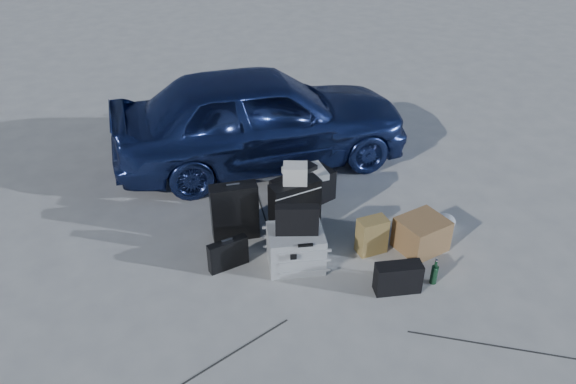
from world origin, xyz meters
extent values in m
plane|color=beige|center=(0.00, 0.00, 0.00)|extent=(60.00, 60.00, 0.00)
imported|color=navy|center=(0.11, 2.55, 0.62)|extent=(3.80, 1.84, 1.25)
cube|color=#A8ABAE|center=(-0.29, 0.45, 0.19)|extent=(0.62, 0.55, 0.39)
cube|color=black|center=(-0.29, 0.43, 0.54)|extent=(0.42, 0.24, 0.31)
cube|color=black|center=(-0.92, 0.66, 0.16)|extent=(0.41, 0.15, 0.31)
cube|color=black|center=(-0.70, 1.11, 0.31)|extent=(0.50, 0.24, 0.63)
cube|color=black|center=(-0.11, 0.92, 0.32)|extent=(0.55, 0.25, 0.63)
cube|color=silver|center=(-0.10, 0.93, 0.73)|extent=(0.30, 0.27, 0.19)
cube|color=black|center=(0.20, 1.42, 0.18)|extent=(0.79, 0.50, 0.37)
cube|color=silver|center=(0.22, 1.41, 0.41)|extent=(0.46, 0.35, 0.08)
cube|color=black|center=(0.21, 1.42, 0.47)|extent=(0.30, 0.25, 0.05)
cube|color=olive|center=(0.49, 0.35, 0.19)|extent=(0.29, 0.17, 0.39)
cube|color=#9C7644|center=(0.99, 0.21, 0.17)|extent=(0.52, 0.47, 0.34)
ellipsoid|color=white|center=(1.41, 0.41, 0.08)|extent=(0.34, 0.31, 0.16)
cube|color=black|center=(0.43, -0.25, 0.15)|extent=(0.45, 0.26, 0.30)
cylinder|color=#12341D|center=(0.80, -0.29, 0.13)|extent=(0.07, 0.07, 0.26)
camera|label=1|loc=(-1.98, -3.51, 3.57)|focal=35.00mm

